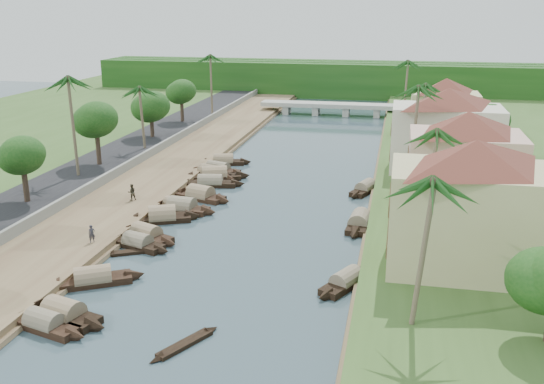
% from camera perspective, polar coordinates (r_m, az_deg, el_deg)
% --- Properties ---
extents(ground, '(220.00, 220.00, 0.00)m').
position_cam_1_polar(ground, '(53.73, -3.30, -5.70)').
color(ground, '#364A51').
rests_on(ground, ground).
extents(left_bank, '(10.00, 180.00, 0.80)m').
position_cam_1_polar(left_bank, '(76.55, -11.00, 1.33)').
color(left_bank, brown).
rests_on(left_bank, ground).
extents(right_bank, '(16.00, 180.00, 1.20)m').
position_cam_1_polar(right_bank, '(70.93, 16.08, -0.13)').
color(right_bank, '#345120').
rests_on(right_bank, ground).
extents(road, '(8.00, 180.00, 1.40)m').
position_cam_1_polar(road, '(80.10, -16.64, 1.84)').
color(road, black).
rests_on(road, ground).
extents(retaining_wall, '(0.40, 180.00, 1.10)m').
position_cam_1_polar(retaining_wall, '(78.01, -13.89, 2.16)').
color(retaining_wall, gray).
rests_on(retaining_wall, left_bank).
extents(treeline, '(120.00, 14.00, 8.00)m').
position_cam_1_polar(treeline, '(149.29, 6.87, 10.51)').
color(treeline, '#133E11').
rests_on(treeline, ground).
extents(bridge, '(28.00, 4.00, 2.40)m').
position_cam_1_polar(bridge, '(121.98, 5.60, 8.02)').
color(bridge, '#9D9C93').
rests_on(bridge, ground).
extents(building_near, '(14.85, 14.85, 10.20)m').
position_cam_1_polar(building_near, '(48.31, 18.21, -1.13)').
color(building_near, '#BEB87F').
rests_on(building_near, right_bank).
extents(building_mid, '(14.11, 14.11, 9.70)m').
position_cam_1_polar(building_mid, '(63.82, 17.69, 3.00)').
color(building_mid, tan).
rests_on(building_mid, right_bank).
extents(building_far, '(15.59, 15.59, 10.20)m').
position_cam_1_polar(building_far, '(77.32, 16.06, 5.69)').
color(building_far, beige).
rests_on(building_far, right_bank).
extents(building_distant, '(12.62, 12.62, 9.20)m').
position_cam_1_polar(building_distant, '(97.14, 15.91, 7.62)').
color(building_distant, '#BEB87F').
rests_on(building_distant, right_bank).
extents(sampan_0, '(7.40, 3.33, 1.96)m').
position_cam_1_polar(sampan_0, '(44.19, -20.60, -11.56)').
color(sampan_0, black).
rests_on(sampan_0, ground).
extents(sampan_1, '(7.90, 3.82, 2.29)m').
position_cam_1_polar(sampan_1, '(44.99, -19.02, -10.84)').
color(sampan_1, black).
rests_on(sampan_1, ground).
extents(sampan_2, '(7.89, 5.54, 2.16)m').
position_cam_1_polar(sampan_2, '(49.61, -16.49, -7.90)').
color(sampan_2, black).
rests_on(sampan_2, ground).
extents(sampan_3, '(7.32, 3.67, 1.98)m').
position_cam_1_polar(sampan_3, '(55.82, -12.51, -4.75)').
color(sampan_3, black).
rests_on(sampan_3, ground).
extents(sampan_4, '(7.72, 4.56, 2.19)m').
position_cam_1_polar(sampan_4, '(57.59, -11.75, -4.00)').
color(sampan_4, black).
rests_on(sampan_4, ground).
extents(sampan_5, '(8.05, 4.96, 2.50)m').
position_cam_1_polar(sampan_5, '(62.02, -10.29, -2.36)').
color(sampan_5, black).
rests_on(sampan_5, ground).
extents(sampan_6, '(8.19, 2.80, 2.38)m').
position_cam_1_polar(sampan_6, '(64.57, -8.47, -1.49)').
color(sampan_6, black).
rests_on(sampan_6, ground).
extents(sampan_7, '(6.48, 2.88, 1.76)m').
position_cam_1_polar(sampan_7, '(65.60, -9.14, -1.24)').
color(sampan_7, black).
rests_on(sampan_7, ground).
extents(sampan_8, '(8.15, 4.18, 2.43)m').
position_cam_1_polar(sampan_8, '(68.40, -6.74, -0.35)').
color(sampan_8, black).
rests_on(sampan_8, ground).
extents(sampan_9, '(8.72, 3.20, 2.17)m').
position_cam_1_polar(sampan_9, '(73.25, -5.83, 0.85)').
color(sampan_9, black).
rests_on(sampan_9, ground).
extents(sampan_10, '(8.22, 4.99, 2.27)m').
position_cam_1_polar(sampan_10, '(77.33, -5.85, 1.73)').
color(sampan_10, black).
rests_on(sampan_10, ground).
extents(sampan_11, '(9.26, 4.89, 2.57)m').
position_cam_1_polar(sampan_11, '(76.20, -5.42, 1.52)').
color(sampan_11, black).
rests_on(sampan_11, ground).
extents(sampan_12, '(8.58, 4.24, 2.05)m').
position_cam_1_polar(sampan_12, '(79.36, -5.10, 2.15)').
color(sampan_12, black).
rests_on(sampan_12, ground).
extents(sampan_13, '(8.05, 3.36, 2.17)m').
position_cam_1_polar(sampan_13, '(83.33, -4.59, 2.89)').
color(sampan_13, black).
rests_on(sampan_13, ground).
extents(sampan_14, '(4.76, 7.48, 1.91)m').
position_cam_1_polar(sampan_14, '(47.71, 7.00, -8.33)').
color(sampan_14, black).
rests_on(sampan_14, ground).
extents(sampan_15, '(2.41, 8.58, 2.26)m').
position_cam_1_polar(sampan_15, '(60.30, 8.23, -2.83)').
color(sampan_15, black).
rests_on(sampan_15, ground).
extents(sampan_16, '(4.11, 7.91, 1.96)m').
position_cam_1_polar(sampan_16, '(71.51, 8.78, 0.33)').
color(sampan_16, black).
rests_on(sampan_16, ground).
extents(canoe_0, '(3.49, 5.52, 0.78)m').
position_cam_1_polar(canoe_0, '(40.27, -8.20, -14.01)').
color(canoe_0, black).
rests_on(canoe_0, ground).
extents(canoe_1, '(5.02, 3.16, 0.84)m').
position_cam_1_polar(canoe_1, '(54.78, -12.89, -5.55)').
color(canoe_1, black).
rests_on(canoe_1, ground).
extents(canoe_2, '(4.96, 1.52, 0.71)m').
position_cam_1_polar(canoe_2, '(79.16, -6.19, 1.84)').
color(canoe_2, black).
rests_on(canoe_2, ground).
extents(palm_0, '(3.20, 3.20, 11.18)m').
position_cam_1_polar(palm_0, '(37.36, 14.18, 0.75)').
color(palm_0, brown).
rests_on(palm_0, ground).
extents(palm_1, '(3.20, 3.20, 10.56)m').
position_cam_1_polar(palm_1, '(55.49, 14.62, 5.34)').
color(palm_1, brown).
rests_on(palm_1, ground).
extents(palm_2, '(3.20, 3.20, 12.56)m').
position_cam_1_polar(palm_2, '(69.83, 13.46, 9.35)').
color(palm_2, brown).
rests_on(palm_2, ground).
extents(palm_3, '(3.20, 3.20, 10.69)m').
position_cam_1_polar(palm_3, '(87.76, 13.84, 9.64)').
color(palm_3, brown).
rests_on(palm_3, ground).
extents(palm_5, '(3.20, 3.20, 13.06)m').
position_cam_1_polar(palm_5, '(74.22, -18.56, 9.90)').
color(palm_5, brown).
rests_on(palm_5, ground).
extents(palm_6, '(3.20, 3.20, 10.12)m').
position_cam_1_polar(palm_6, '(86.98, -12.25, 9.44)').
color(palm_6, brown).
rests_on(palm_6, ground).
extents(palm_7, '(3.20, 3.20, 12.48)m').
position_cam_1_polar(palm_7, '(103.24, 12.57, 11.73)').
color(palm_7, brown).
rests_on(palm_7, ground).
extents(palm_8, '(3.20, 3.20, 12.40)m').
position_cam_1_polar(palm_8, '(111.87, -5.81, 12.49)').
color(palm_8, brown).
rests_on(palm_8, ground).
extents(tree_2, '(4.52, 4.52, 6.74)m').
position_cam_1_polar(tree_2, '(66.60, -22.48, 3.13)').
color(tree_2, '#443326').
rests_on(tree_2, ground).
extents(tree_3, '(5.24, 5.24, 7.88)m').
position_cam_1_polar(tree_3, '(79.68, -16.25, 6.48)').
color(tree_3, '#443326').
rests_on(tree_3, ground).
extents(tree_4, '(5.45, 5.45, 6.88)m').
position_cam_1_polar(tree_4, '(95.33, -11.33, 7.82)').
color(tree_4, '#443326').
rests_on(tree_4, ground).
extents(tree_5, '(4.77, 4.77, 7.13)m').
position_cam_1_polar(tree_5, '(107.66, -8.54, 9.27)').
color(tree_5, '#443326').
rests_on(tree_5, ground).
extents(tree_6, '(4.90, 4.90, 7.83)m').
position_cam_1_polar(tree_6, '(80.66, 19.52, 6.21)').
color(tree_6, '#443326').
rests_on(tree_6, ground).
extents(person_near, '(0.70, 0.65, 1.60)m').
position_cam_1_polar(person_near, '(55.72, -16.60, -3.79)').
color(person_near, '#2B2A32').
rests_on(person_near, left_bank).
extents(person_far, '(1.09, 1.05, 1.78)m').
position_cam_1_polar(person_far, '(66.66, -13.06, -0.01)').
color(person_far, '#302D21').
rests_on(person_far, left_bank).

